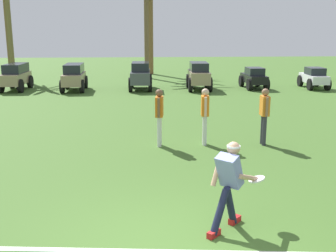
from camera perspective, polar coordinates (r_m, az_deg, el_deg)
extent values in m
cube|color=white|center=(6.36, -0.24, -16.63)|extent=(25.74, 2.65, 0.01)
cylinder|color=#191E38|center=(6.99, 8.43, -10.62)|extent=(0.33, 0.34, 0.72)
cube|color=red|center=(7.25, 9.02, -12.45)|extent=(0.25, 0.26, 0.10)
cylinder|color=#191E38|center=(6.75, 7.02, -11.48)|extent=(0.39, 0.40, 0.69)
cube|color=red|center=(6.77, 6.23, -14.28)|extent=(0.25, 0.26, 0.10)
cube|color=#7A84C6|center=(6.72, 8.33, -6.02)|extent=(0.51, 0.51, 0.58)
sphere|color=tan|center=(6.69, 8.87, -3.00)|extent=(0.30, 0.30, 0.21)
cylinder|color=white|center=(6.69, 8.88, -2.75)|extent=(0.30, 0.30, 0.03)
cylinder|color=tan|center=(6.91, 10.79, -6.88)|extent=(0.45, 0.47, 0.27)
cylinder|color=tan|center=(6.79, 6.65, -6.04)|extent=(0.25, 0.26, 0.49)
cylinder|color=white|center=(7.15, 11.92, -7.07)|extent=(0.31, 0.32, 0.10)
cylinder|color=#33333D|center=(11.77, 12.92, -0.64)|extent=(0.11, 0.11, 0.82)
cylinder|color=#33333D|center=(11.94, 12.68, -0.43)|extent=(0.11, 0.11, 0.82)
cube|color=orange|center=(11.71, 12.97, 2.70)|extent=(0.20, 0.34, 0.54)
cylinder|color=#936B4C|center=(11.51, 13.26, 2.55)|extent=(0.07, 0.07, 0.52)
cylinder|color=#936B4C|center=(11.91, 12.70, 2.93)|extent=(0.07, 0.07, 0.52)
sphere|color=#936B4C|center=(11.65, 13.07, 4.48)|extent=(0.20, 0.20, 0.20)
cylinder|color=silver|center=(11.34, -1.20, -0.82)|extent=(0.12, 0.12, 0.82)
cylinder|color=silver|center=(11.51, -1.13, -0.61)|extent=(0.12, 0.12, 0.82)
cube|color=orange|center=(11.28, -1.19, 2.64)|extent=(0.24, 0.36, 0.54)
cylinder|color=brown|center=(11.07, -1.27, 2.49)|extent=(0.08, 0.08, 0.52)
cylinder|color=brown|center=(11.49, -1.10, 2.88)|extent=(0.08, 0.08, 0.52)
sphere|color=brown|center=(11.22, -1.19, 4.50)|extent=(0.22, 0.22, 0.20)
cylinder|color=silver|center=(11.51, 5.00, -0.66)|extent=(0.12, 0.12, 0.82)
cylinder|color=silver|center=(11.69, 4.94, -0.44)|extent=(0.12, 0.12, 0.82)
cube|color=orange|center=(11.46, 5.04, 2.75)|extent=(0.23, 0.36, 0.54)
cylinder|color=beige|center=(11.25, 5.12, 2.61)|extent=(0.08, 0.08, 0.52)
cylinder|color=beige|center=(11.66, 4.97, 2.99)|extent=(0.08, 0.08, 0.52)
sphere|color=beige|center=(11.39, 5.08, 4.58)|extent=(0.22, 0.22, 0.20)
cube|color=#998466|center=(22.94, -19.94, 6.08)|extent=(1.04, 2.43, 0.55)
cube|color=#1E232B|center=(23.04, -19.93, 7.37)|extent=(0.91, 1.83, 0.46)
cylinder|color=black|center=(23.92, -20.37, 5.65)|extent=(0.20, 0.67, 0.66)
cylinder|color=black|center=(23.63, -18.16, 5.73)|extent=(0.20, 0.67, 0.66)
cylinder|color=black|center=(22.35, -21.72, 5.05)|extent=(0.20, 0.67, 0.66)
cylinder|color=black|center=(22.04, -19.36, 5.14)|extent=(0.20, 0.67, 0.66)
cube|color=#998466|center=(21.96, -12.61, 6.27)|extent=(1.01, 2.42, 0.55)
cube|color=#1E232B|center=(22.06, -12.63, 7.61)|extent=(0.88, 1.82, 0.46)
cylinder|color=black|center=(22.89, -13.50, 5.80)|extent=(0.19, 0.66, 0.66)
cylinder|color=black|center=(22.76, -11.10, 5.88)|extent=(0.19, 0.66, 0.66)
cylinder|color=black|center=(21.25, -14.15, 5.21)|extent=(0.19, 0.66, 0.66)
cylinder|color=black|center=(21.11, -11.57, 5.29)|extent=(0.19, 0.66, 0.66)
cube|color=#474C51|center=(21.84, -3.73, 6.66)|extent=(1.03, 2.37, 0.60)
cube|color=#1E232B|center=(21.84, -3.75, 8.03)|extent=(0.90, 1.57, 0.44)
cylinder|color=black|center=(22.67, -4.93, 6.12)|extent=(0.20, 0.72, 0.72)
cylinder|color=black|center=(22.65, -2.44, 6.15)|extent=(0.20, 0.72, 0.72)
cylinder|color=black|center=(21.12, -5.10, 5.59)|extent=(0.20, 0.72, 0.72)
cylinder|color=black|center=(21.10, -2.43, 5.63)|extent=(0.20, 0.72, 0.72)
cube|color=#998466|center=(21.83, 4.20, 6.65)|extent=(1.07, 2.39, 0.60)
cube|color=#1E232B|center=(21.82, 4.21, 8.02)|extent=(0.92, 1.58, 0.44)
cylinder|color=black|center=(22.59, 2.75, 6.13)|extent=(0.21, 0.73, 0.72)
cylinder|color=black|center=(22.69, 5.23, 6.12)|extent=(0.21, 0.73, 0.72)
cylinder|color=black|center=(21.05, 3.06, 5.60)|extent=(0.21, 0.73, 0.72)
cylinder|color=black|center=(21.15, 5.72, 5.59)|extent=(0.21, 0.73, 0.72)
cube|color=black|center=(22.74, 11.55, 6.31)|extent=(0.96, 2.22, 0.42)
cube|color=#1E232B|center=(22.60, 11.67, 7.28)|extent=(0.82, 1.12, 0.38)
cylinder|color=black|center=(23.38, 9.92, 6.04)|extent=(0.20, 0.60, 0.60)
cylinder|color=black|center=(23.63, 12.04, 6.03)|extent=(0.20, 0.60, 0.60)
cylinder|color=black|center=(21.91, 10.97, 5.52)|extent=(0.20, 0.60, 0.60)
cylinder|color=black|center=(22.17, 13.21, 5.50)|extent=(0.20, 0.60, 0.60)
cube|color=silver|center=(23.61, 19.14, 6.09)|extent=(0.99, 2.24, 0.42)
cube|color=#1E232B|center=(23.48, 19.30, 7.03)|extent=(0.84, 1.13, 0.38)
cylinder|color=black|center=(24.21, 17.48, 5.87)|extent=(0.20, 0.61, 0.60)
cylinder|color=black|center=(24.51, 19.48, 5.81)|extent=(0.20, 0.61, 0.60)
cylinder|color=black|center=(22.77, 18.70, 5.35)|extent=(0.20, 0.61, 0.60)
cylinder|color=black|center=(23.09, 20.81, 5.29)|extent=(0.20, 0.61, 0.60)
cylinder|color=brown|center=(28.54, -20.83, 12.68)|extent=(0.39, 0.39, 6.56)
cylinder|color=brown|center=(28.38, -20.73, 12.92)|extent=(0.29, 0.29, 6.80)
cylinder|color=brown|center=(26.80, -2.93, 12.58)|extent=(0.28, 0.28, 5.69)
cylinder|color=brown|center=(29.09, -2.40, 12.77)|extent=(0.37, 0.37, 5.82)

